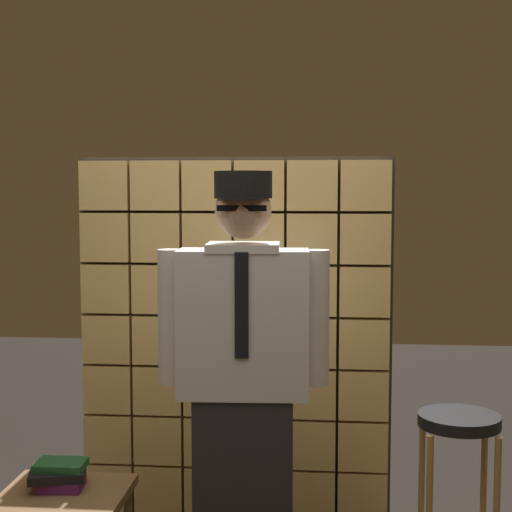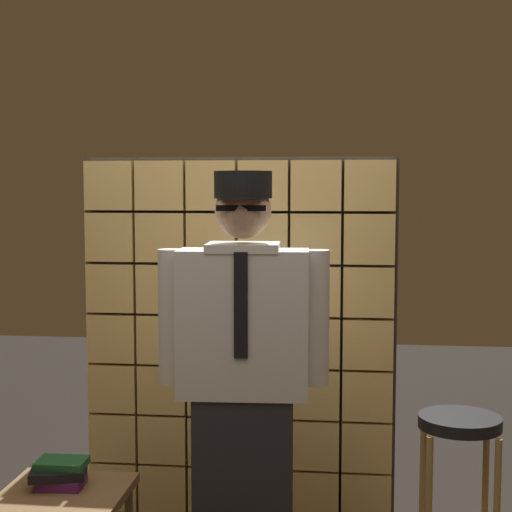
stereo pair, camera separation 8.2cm
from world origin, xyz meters
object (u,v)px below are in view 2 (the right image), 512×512
side_table (63,507)px  book_stack (60,473)px  bar_stool (459,466)px  coffee_mug (44,473)px  standing_person (243,378)px

side_table → book_stack: book_stack is taller
bar_stool → coffee_mug: bar_stool is taller
book_stack → coffee_mug: book_stack is taller
standing_person → book_stack: bearing=-173.6°
standing_person → bar_stool: size_ratio=2.22×
bar_stool → book_stack: bar_stool is taller
side_table → coffee_mug: bearing=143.1°
standing_person → coffee_mug: 0.95m
coffee_mug → side_table: bearing=-36.9°
coffee_mug → standing_person: bearing=6.9°
standing_person → book_stack: standing_person is taller
bar_stool → book_stack: bearing=-176.0°
bar_stool → coffee_mug: 1.76m
standing_person → book_stack: (-0.77, -0.13, -0.40)m
standing_person → coffee_mug: standing_person is taller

